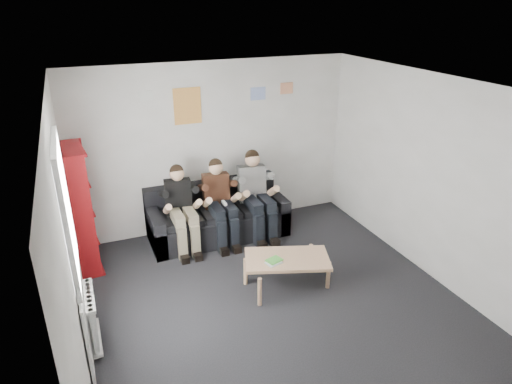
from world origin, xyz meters
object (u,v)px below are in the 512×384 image
(sofa, at_px, (217,218))
(person_right, at_px, (257,195))
(bookshelf, at_px, (82,209))
(coffee_table, at_px, (287,261))
(person_middle, at_px, (220,203))
(person_left, at_px, (182,209))

(sofa, xyz_separation_m, person_right, (0.60, -0.20, 0.38))
(bookshelf, xyz_separation_m, coffee_table, (2.38, -1.56, -0.50))
(sofa, distance_m, person_middle, 0.40)
(sofa, bearing_deg, person_right, -18.53)
(bookshelf, relative_size, person_left, 1.37)
(person_middle, xyz_separation_m, person_right, (0.60, -0.00, 0.02))
(person_middle, bearing_deg, coffee_table, -68.57)
(sofa, relative_size, person_middle, 1.65)
(coffee_table, relative_size, person_middle, 0.83)
(bookshelf, height_order, person_left, bookshelf)
(coffee_table, xyz_separation_m, person_right, (0.19, 1.51, 0.29))
(bookshelf, xyz_separation_m, person_right, (2.57, -0.05, -0.21))
(bookshelf, distance_m, person_right, 2.58)
(coffee_table, distance_m, person_left, 1.84)
(sofa, height_order, coffee_table, sofa)
(bookshelf, bearing_deg, coffee_table, -38.91)
(bookshelf, relative_size, person_right, 1.29)
(person_left, bearing_deg, person_right, 8.63)
(coffee_table, bearing_deg, sofa, 103.50)
(sofa, distance_m, coffee_table, 1.76)
(coffee_table, relative_size, person_left, 0.84)
(person_left, height_order, person_right, person_right)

